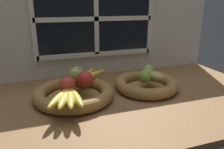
# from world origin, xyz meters

# --- Properties ---
(ground_plane) EXTENTS (1.40, 0.90, 0.03)m
(ground_plane) POSITION_xyz_m (0.00, 0.00, -0.01)
(ground_plane) COLOR brown
(back_wall) EXTENTS (1.40, 0.05, 0.55)m
(back_wall) POSITION_xyz_m (0.00, 0.30, 0.28)
(back_wall) COLOR silver
(back_wall) RESTS_ON ground_plane
(fruit_bowl_left) EXTENTS (0.34, 0.34, 0.05)m
(fruit_bowl_left) POSITION_xyz_m (-0.18, -0.02, 0.02)
(fruit_bowl_left) COLOR olive
(fruit_bowl_left) RESTS_ON ground_plane
(fruit_bowl_right) EXTENTS (0.30, 0.30, 0.05)m
(fruit_bowl_right) POSITION_xyz_m (0.16, -0.02, 0.02)
(fruit_bowl_right) COLOR olive
(fruit_bowl_right) RESTS_ON ground_plane
(apple_red_front) EXTENTS (0.07, 0.07, 0.07)m
(apple_red_front) POSITION_xyz_m (-0.21, -0.06, 0.09)
(apple_red_front) COLOR #B73828
(apple_red_front) RESTS_ON fruit_bowl_left
(apple_green_back) EXTENTS (0.07, 0.07, 0.07)m
(apple_green_back) POSITION_xyz_m (-0.16, 0.03, 0.09)
(apple_green_back) COLOR #99B74C
(apple_green_back) RESTS_ON fruit_bowl_left
(apple_red_right) EXTENTS (0.07, 0.07, 0.07)m
(apple_red_right) POSITION_xyz_m (-0.13, -0.03, 0.09)
(apple_red_right) COLOR red
(apple_red_right) RESTS_ON fruit_bowl_left
(pear_brown) EXTENTS (0.08, 0.08, 0.08)m
(pear_brown) POSITION_xyz_m (-0.16, 0.03, 0.09)
(pear_brown) COLOR olive
(pear_brown) RESTS_ON fruit_bowl_left
(banana_bunch_front) EXTENTS (0.14, 0.19, 0.03)m
(banana_bunch_front) POSITION_xyz_m (-0.22, -0.14, 0.07)
(banana_bunch_front) COLOR gold
(banana_bunch_front) RESTS_ON fruit_bowl_left
(banana_bunch_back) EXTENTS (0.17, 0.20, 0.03)m
(banana_bunch_back) POSITION_xyz_m (-0.10, 0.09, 0.07)
(banana_bunch_back) COLOR gold
(banana_bunch_back) RESTS_ON fruit_bowl_left
(potato_large) EXTENTS (0.09, 0.08, 0.05)m
(potato_large) POSITION_xyz_m (0.16, -0.02, 0.08)
(potato_large) COLOR #A38451
(potato_large) RESTS_ON fruit_bowl_right
(potato_small) EXTENTS (0.09, 0.10, 0.04)m
(potato_small) POSITION_xyz_m (0.19, -0.05, 0.07)
(potato_small) COLOR tan
(potato_small) RESTS_ON fruit_bowl_right
(lime_near) EXTENTS (0.05, 0.05, 0.05)m
(lime_near) POSITION_xyz_m (0.13, -0.06, 0.08)
(lime_near) COLOR #6B9E33
(lime_near) RESTS_ON fruit_bowl_right
(lime_far) EXTENTS (0.06, 0.06, 0.06)m
(lime_far) POSITION_xyz_m (0.19, 0.02, 0.08)
(lime_far) COLOR #7AAD3D
(lime_far) RESTS_ON fruit_bowl_right
(chili_pepper) EXTENTS (0.11, 0.08, 0.02)m
(chili_pepper) POSITION_xyz_m (0.17, -0.02, 0.06)
(chili_pepper) COLOR red
(chili_pepper) RESTS_ON fruit_bowl_right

